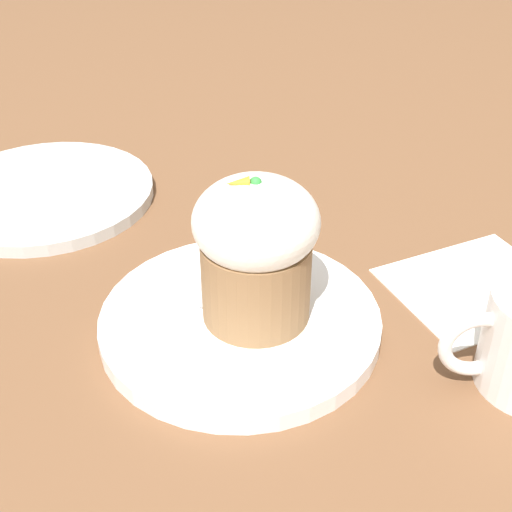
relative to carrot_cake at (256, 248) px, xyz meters
name	(u,v)px	position (x,y,z in m)	size (l,w,h in m)	color
ground_plane	(240,329)	(0.01, 0.00, -0.08)	(4.00, 4.00, 0.00)	brown
dessert_plate	(240,322)	(0.01, 0.00, -0.07)	(0.23, 0.23, 0.02)	white
carrot_cake	(256,248)	(0.00, 0.00, 0.00)	(0.10, 0.10, 0.12)	olive
spoon	(208,298)	(0.04, -0.02, -0.06)	(0.11, 0.04, 0.01)	silver
side_plate	(46,193)	(0.21, -0.23, -0.07)	(0.23, 0.23, 0.01)	silver
paper_napkin	(476,286)	(-0.20, -0.04, -0.08)	(0.18, 0.17, 0.00)	white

